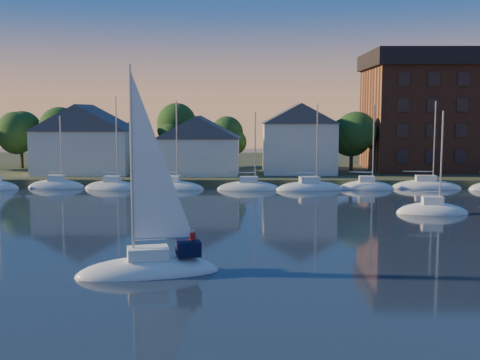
{
  "coord_description": "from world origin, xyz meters",
  "views": [
    {
      "loc": [
        1.02,
        -25.82,
        9.75
      ],
      "look_at": [
        0.27,
        22.0,
        4.23
      ],
      "focal_mm": 45.0,
      "sensor_mm": 36.0,
      "label": 1
    }
  ],
  "objects_px": {
    "clubhouse_centre": "(199,144)",
    "hero_sailboat": "(151,265)",
    "clubhouse_east": "(299,138)",
    "drifting_sailboat_right": "(432,213)",
    "condo_block": "(470,110)",
    "clubhouse_west": "(85,138)"
  },
  "relations": [
    {
      "from": "clubhouse_west",
      "to": "clubhouse_east",
      "type": "xyz_separation_m",
      "value": [
        30.0,
        1.0,
        0.07
      ]
    },
    {
      "from": "condo_block",
      "to": "drifting_sailboat_right",
      "type": "height_order",
      "value": "condo_block"
    },
    {
      "from": "clubhouse_centre",
      "to": "drifting_sailboat_right",
      "type": "xyz_separation_m",
      "value": [
        24.45,
        -26.06,
        -5.04
      ]
    },
    {
      "from": "drifting_sailboat_right",
      "to": "clubhouse_west",
      "type": "bearing_deg",
      "value": 151.74
    },
    {
      "from": "clubhouse_east",
      "to": "condo_block",
      "type": "relative_size",
      "value": 0.34
    },
    {
      "from": "clubhouse_west",
      "to": "condo_block",
      "type": "height_order",
      "value": "condo_block"
    },
    {
      "from": "clubhouse_east",
      "to": "drifting_sailboat_right",
      "type": "distance_m",
      "value": 30.52
    },
    {
      "from": "hero_sailboat",
      "to": "drifting_sailboat_right",
      "type": "relative_size",
      "value": 1.25
    },
    {
      "from": "clubhouse_east",
      "to": "hero_sailboat",
      "type": "xyz_separation_m",
      "value": [
        -12.9,
        -49.73,
        -5.43
      ]
    },
    {
      "from": "clubhouse_east",
      "to": "hero_sailboat",
      "type": "relative_size",
      "value": 0.78
    },
    {
      "from": "clubhouse_centre",
      "to": "drifting_sailboat_right",
      "type": "distance_m",
      "value": 36.09
    },
    {
      "from": "clubhouse_west",
      "to": "clubhouse_centre",
      "type": "relative_size",
      "value": 1.18
    },
    {
      "from": "clubhouse_centre",
      "to": "hero_sailboat",
      "type": "bearing_deg",
      "value": -88.68
    },
    {
      "from": "clubhouse_centre",
      "to": "clubhouse_east",
      "type": "relative_size",
      "value": 1.1
    },
    {
      "from": "clubhouse_centre",
      "to": "clubhouse_east",
      "type": "distance_m",
      "value": 14.17
    },
    {
      "from": "hero_sailboat",
      "to": "clubhouse_west",
      "type": "bearing_deg",
      "value": -84.58
    },
    {
      "from": "clubhouse_centre",
      "to": "condo_block",
      "type": "bearing_deg",
      "value": 11.24
    },
    {
      "from": "condo_block",
      "to": "clubhouse_west",
      "type": "bearing_deg",
      "value": -172.93
    },
    {
      "from": "clubhouse_west",
      "to": "hero_sailboat",
      "type": "relative_size",
      "value": 1.01
    },
    {
      "from": "condo_block",
      "to": "clubhouse_centre",
      "type": "bearing_deg",
      "value": -168.76
    },
    {
      "from": "clubhouse_centre",
      "to": "clubhouse_east",
      "type": "height_order",
      "value": "clubhouse_east"
    },
    {
      "from": "clubhouse_west",
      "to": "clubhouse_centre",
      "type": "height_order",
      "value": "clubhouse_west"
    }
  ]
}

